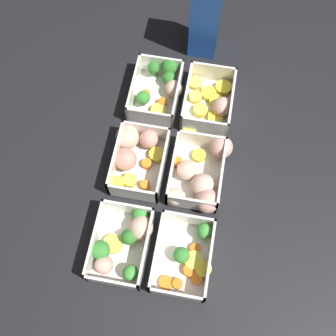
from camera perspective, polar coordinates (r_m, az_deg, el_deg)
ground_plane at (r=0.85m, az=0.00°, el=-0.52°), size 4.00×4.00×0.00m
container_near_left at (r=0.78m, az=2.68°, el=-12.71°), size 0.15×0.12×0.06m
container_near_center at (r=0.82m, az=4.80°, el=-1.17°), size 0.18×0.13×0.06m
container_near_right at (r=0.91m, az=6.18°, el=9.32°), size 0.17×0.12×0.06m
container_far_left at (r=0.78m, az=-6.38°, el=-10.64°), size 0.16×0.12×0.06m
container_far_center at (r=0.84m, az=-4.83°, el=2.01°), size 0.16×0.13×0.06m
container_far_right at (r=0.92m, az=-1.10°, el=11.59°), size 0.16×0.12×0.06m
juice_carton at (r=0.96m, az=5.48°, el=20.73°), size 0.07×0.07×0.20m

